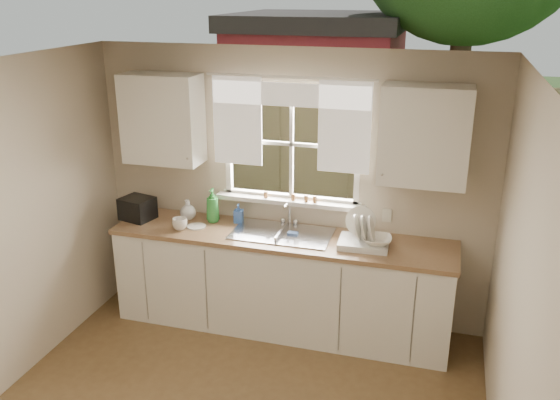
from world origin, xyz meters
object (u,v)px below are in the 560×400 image
(cup, at_px, (180,224))
(black_appliance, at_px, (137,208))
(soap_bottle_a, at_px, (213,205))
(dish_rack, at_px, (364,238))

(cup, bearing_deg, black_appliance, 164.70)
(soap_bottle_a, distance_m, black_appliance, 0.72)
(dish_rack, distance_m, soap_bottle_a, 1.44)
(cup, bearing_deg, dish_rack, 3.61)
(cup, distance_m, black_appliance, 0.51)
(black_appliance, bearing_deg, cup, -1.59)
(dish_rack, xyz_separation_m, black_appliance, (-2.13, 0.02, 0.03))
(cup, bearing_deg, soap_bottle_a, 51.57)
(dish_rack, xyz_separation_m, soap_bottle_a, (-1.43, 0.16, 0.09))
(dish_rack, distance_m, black_appliance, 2.13)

